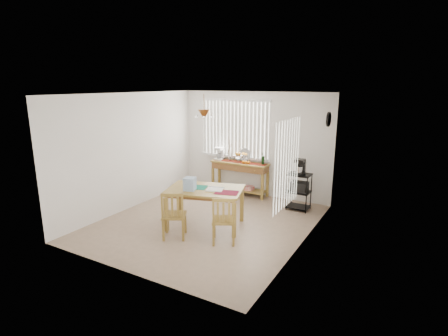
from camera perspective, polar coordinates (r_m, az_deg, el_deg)
The scene contains 10 objects.
ground at distance 7.30m, azimuth -2.85°, elevation -8.88°, with size 4.00×4.50×0.01m, color gray.
room_shell at distance 6.84m, azimuth -2.93°, elevation 4.39°, with size 4.20×4.70×2.70m.
sideboard at distance 8.89m, azimuth 2.64°, elevation -0.38°, with size 1.50×0.42×0.84m.
sideboard_items at distance 8.94m, azimuth 1.27°, elevation 1.96°, with size 1.43×0.35×0.65m.
wire_cart at distance 8.03m, azimuth 12.17°, elevation -3.23°, with size 0.49×0.39×0.83m.
cart_items at distance 7.91m, azimuth 12.37°, elevation 0.17°, with size 0.20×0.23×0.34m.
dining_table at distance 6.89m, azimuth -3.09°, elevation -4.10°, with size 1.66×1.31×0.78m.
table_items at distance 6.77m, azimuth -4.56°, elevation -2.85°, with size 1.22×0.56×0.25m.
chair_left at distance 6.50m, azimuth -8.19°, elevation -7.63°, with size 0.57×0.57×0.91m.
chair_right at distance 6.25m, azimuth -0.05°, elevation -8.51°, with size 0.55×0.55×0.89m.
Camera 1 is at (3.63, -5.68, 2.80)m, focal length 28.00 mm.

